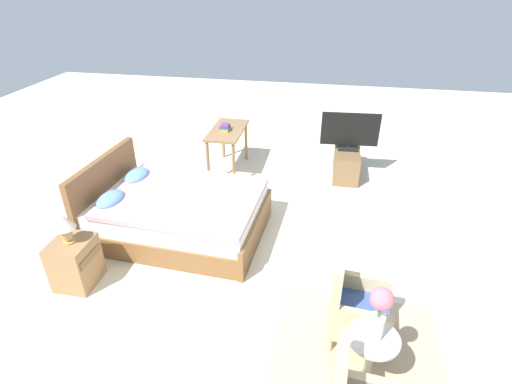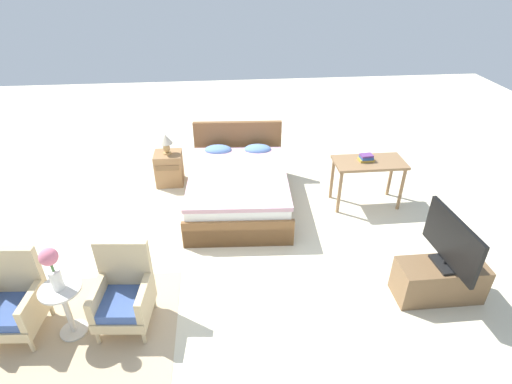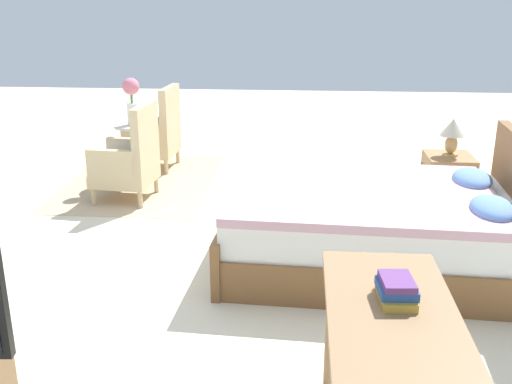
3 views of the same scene
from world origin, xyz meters
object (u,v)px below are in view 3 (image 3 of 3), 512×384
armchair_by_window_left (156,135)px  table_lamp (452,132)px  side_table (135,146)px  book_stack (396,290)px  vanity_desk (390,330)px  flower_vase (131,96)px  nightstand (447,185)px  bed (379,227)px  armchair_by_window_right (130,161)px

armchair_by_window_left → table_lamp: bearing=66.6°
side_table → book_stack: bearing=29.7°
book_stack → vanity_desk: bearing=-23.3°
flower_vase → book_stack: (3.73, 2.13, -0.13)m
flower_vase → table_lamp: flower_vase is taller
nightstand → side_table: bearing=-103.6°
bed → armchair_by_window_right: bearing=-120.4°
bed → side_table: bed is taller
bed → side_table: size_ratio=3.53×
nightstand → bed: bearing=-33.3°
flower_vase → side_table: bearing=-90.0°
side_table → table_lamp: bearing=76.4°
table_lamp → side_table: bearing=-103.6°
armchair_by_window_left → side_table: bearing=-10.5°
armchair_by_window_right → side_table: armchair_by_window_right is taller
bed → vanity_desk: bed is taller
table_lamp → book_stack: 3.13m
flower_vase → vanity_desk: bearing=29.1°
bed → armchair_by_window_left: bed is taller
side_table → flower_vase: 0.52m
armchair_by_window_right → nightstand: bearing=86.4°
armchair_by_window_left → book_stack: size_ratio=4.14×
nightstand → flower_vase: bearing=-103.6°
armchair_by_window_left → nightstand: size_ratio=1.68×
book_stack → armchair_by_window_right: bearing=-147.5°
book_stack → nightstand: bearing=163.1°
bed → book_stack: size_ratio=9.80×
armchair_by_window_left → armchair_by_window_right: size_ratio=1.00×
flower_vase → nightstand: 3.18m
flower_vase → vanity_desk: 4.33m
armchair_by_window_right → vanity_desk: bearing=31.8°
nightstand → vanity_desk: bearing=-17.0°
armchair_by_window_right → side_table: 0.56m
side_table → book_stack: (3.73, 2.13, 0.39)m
armchair_by_window_right → nightstand: armchair_by_window_right is taller
bed → flower_vase: flower_vase is taller
flower_vase → vanity_desk: size_ratio=0.46×
book_stack → bed: bearing=174.6°
vanity_desk → book_stack: size_ratio=4.68×
bed → nightstand: bearing=146.7°
bed → armchair_by_window_left: (-2.38, -2.20, 0.08)m
nightstand → book_stack: size_ratio=2.47×
vanity_desk → side_table: bearing=-150.9°
flower_vase → nightstand: size_ratio=0.87×
side_table → table_lamp: size_ratio=1.87×
nightstand → table_lamp: table_lamp is taller
nightstand → vanity_desk: vanity_desk is taller
flower_vase → nightstand: (0.73, 3.03, -0.63)m
flower_vase → book_stack: bearing=29.7°
armchair_by_window_right → side_table: bearing=-169.7°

